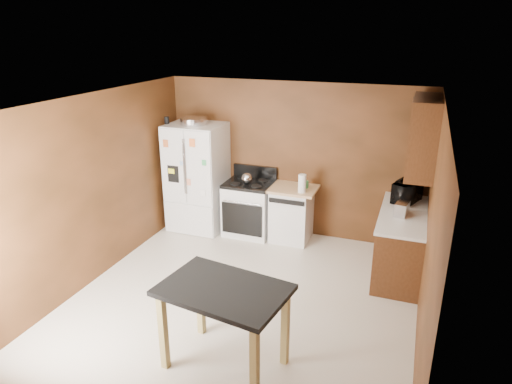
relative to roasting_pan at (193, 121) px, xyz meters
The scene contains 18 objects.
floor 3.05m from the roasting_pan, 49.81° to the right, with size 4.50×4.50×0.00m, color beige.
ceiling 2.51m from the roasting_pan, 49.81° to the right, with size 4.50×4.50×0.00m, color white.
wall_back 1.72m from the roasting_pan, 14.25° to the left, with size 4.20×4.20×0.00m, color brown.
wall_front 4.43m from the roasting_pan, 69.12° to the right, with size 4.20×4.20×0.00m, color brown.
wall_left 2.02m from the roasting_pan, 106.11° to the right, with size 4.50×4.50×0.00m, color brown.
wall_right 4.15m from the roasting_pan, 26.81° to the right, with size 4.50×4.50×0.00m, color brown.
roasting_pan is the anchor object (origin of this frame).
pen_cup 0.44m from the roasting_pan, 165.89° to the right, with size 0.08×0.08×0.11m, color black.
kettle 1.26m from the roasting_pan, ahead, with size 0.18×0.18×0.18m, color silver.
paper_towel 2.02m from the roasting_pan, ahead, with size 0.12×0.12×0.28m, color white.
green_canister 2.06m from the roasting_pan, ahead, with size 0.10×0.10×0.11m, color #3EA25A.
toaster 3.48m from the roasting_pan, ahead, with size 0.15×0.25×0.18m, color silver.
microwave 3.46m from the roasting_pan, ahead, with size 0.51×0.34×0.28m, color black.
refrigerator 0.95m from the roasting_pan, 38.10° to the left, with size 0.90×0.80×1.80m.
gas_range 1.67m from the roasting_pan, ahead, with size 0.76×0.68×1.10m.
dishwasher 2.16m from the roasting_pan, ahead, with size 0.78×0.63×0.89m.
right_cabinets 3.55m from the roasting_pan, ahead, with size 0.63×1.58×2.45m.
island 3.67m from the roasting_pan, 58.48° to the right, with size 1.33×0.98×0.91m.
Camera 1 is at (1.88, -4.61, 3.29)m, focal length 32.00 mm.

